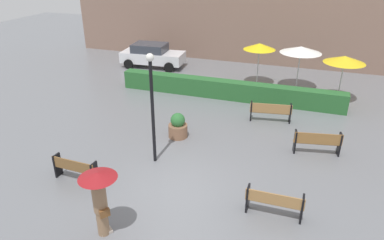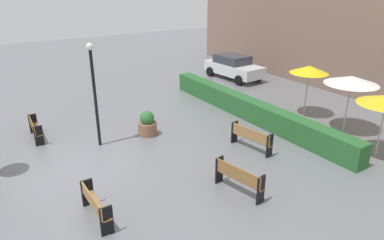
{
  "view_description": "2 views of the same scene",
  "coord_description": "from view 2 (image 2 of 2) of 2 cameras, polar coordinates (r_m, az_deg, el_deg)",
  "views": [
    {
      "loc": [
        3.67,
        -9.1,
        7.15
      ],
      "look_at": [
        -0.6,
        3.25,
        0.97
      ],
      "focal_mm": 33.35,
      "sensor_mm": 36.0,
      "label": 1
    },
    {
      "loc": [
        11.58,
        -2.53,
        6.29
      ],
      "look_at": [
        1.16,
        4.14,
        1.35
      ],
      "focal_mm": 33.1,
      "sensor_mm": 36.0,
      "label": 2
    }
  ],
  "objects": [
    {
      "name": "patio_umbrella_yellow",
      "position": [
        17.75,
        18.37,
        7.72
      ],
      "size": [
        1.81,
        1.81,
        2.49
      ],
      "color": "silver",
      "rests_on": "ground"
    },
    {
      "name": "bench_near_left",
      "position": [
        16.18,
        -24.01,
        -1.15
      ],
      "size": [
        1.66,
        0.4,
        0.85
      ],
      "color": "brown",
      "rests_on": "ground"
    },
    {
      "name": "bench_far_right",
      "position": [
        11.24,
        7.47,
        -9.13
      ],
      "size": [
        1.8,
        0.65,
        0.93
      ],
      "color": "olive",
      "rests_on": "ground"
    },
    {
      "name": "patio_umbrella_white",
      "position": [
        16.47,
        24.33,
        5.86
      ],
      "size": [
        2.25,
        2.25,
        2.5
      ],
      "color": "silver",
      "rests_on": "ground"
    },
    {
      "name": "parked_car",
      "position": [
        24.22,
        6.7,
        8.56
      ],
      "size": [
        4.31,
        2.21,
        1.57
      ],
      "color": "silver",
      "rests_on": "ground"
    },
    {
      "name": "lamp_post",
      "position": [
        14.07,
        -15.53,
        5.41
      ],
      "size": [
        0.28,
        0.28,
        4.13
      ],
      "color": "black",
      "rests_on": "ground"
    },
    {
      "name": "building_facade",
      "position": [
        21.88,
        26.54,
        16.76
      ],
      "size": [
        28.0,
        1.2,
        10.4
      ],
      "primitive_type": "cube",
      "color": "#846656",
      "rests_on": "ground"
    },
    {
      "name": "hedge_strip",
      "position": [
        17.19,
        9.27,
        1.75
      ],
      "size": [
        11.98,
        0.7,
        0.97
      ],
      "primitive_type": "cube",
      "color": "#28602D",
      "rests_on": "ground"
    },
    {
      "name": "planter_pot",
      "position": [
        15.32,
        -7.21,
        -0.74
      ],
      "size": [
        0.81,
        0.81,
        1.08
      ],
      "color": "brown",
      "rests_on": "ground"
    },
    {
      "name": "bench_back_row",
      "position": [
        14.05,
        9.44,
        -2.7
      ],
      "size": [
        1.9,
        0.61,
        0.91
      ],
      "color": "#9E7242",
      "rests_on": "ground"
    },
    {
      "name": "bench_near_right",
      "position": [
        10.39,
        -15.38,
        -12.87
      ],
      "size": [
        1.7,
        0.36,
        0.86
      ],
      "color": "#9E7242",
      "rests_on": "ground"
    },
    {
      "name": "ground_plane",
      "position": [
        13.42,
        -18.0,
        -7.36
      ],
      "size": [
        60.0,
        60.0,
        0.0
      ],
      "primitive_type": "plane",
      "color": "slate"
    }
  ]
}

